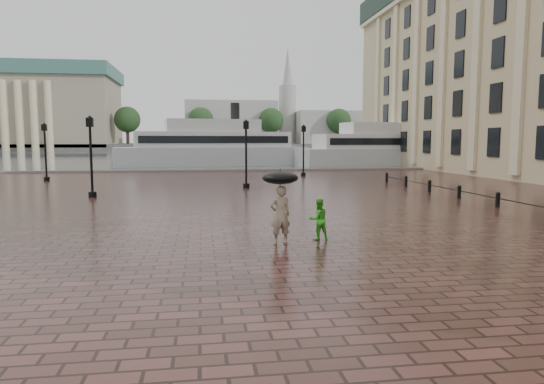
{
  "coord_description": "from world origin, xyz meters",
  "views": [
    {
      "loc": [
        0.07,
        -18.07,
        3.17
      ],
      "look_at": [
        2.45,
        -1.69,
        1.4
      ],
      "focal_mm": 32.0,
      "sensor_mm": 36.0,
      "label": 1
    }
  ],
  "objects": [
    {
      "name": "umbrella",
      "position": [
        2.42,
        -3.66,
        2.04
      ],
      "size": [
        1.1,
        1.1,
        1.17
      ],
      "color": "black",
      "rests_on": "ground"
    },
    {
      "name": "adult_pedestrian",
      "position": [
        2.42,
        -3.66,
        0.9
      ],
      "size": [
        0.73,
        0.55,
        1.81
      ],
      "primitive_type": "imported",
      "rotation": [
        0.0,
        0.0,
        3.33
      ],
      "color": "gray",
      "rests_on": "ground"
    },
    {
      "name": "street_lamps",
      "position": [
        -1.5,
        17.5,
        2.33
      ],
      "size": [
        21.44,
        14.44,
        4.4
      ],
      "color": "black",
      "rests_on": "ground"
    },
    {
      "name": "quay_edge",
      "position": [
        0.0,
        32.0,
        0.0
      ],
      "size": [
        80.0,
        0.6,
        0.3
      ],
      "primitive_type": "cube",
      "color": "slate",
      "rests_on": "ground"
    },
    {
      "name": "ferry_far",
      "position": [
        22.83,
        40.17,
        2.19
      ],
      "size": [
        22.7,
        8.44,
        7.27
      ],
      "rotation": [
        0.0,
        0.0,
        0.14
      ],
      "color": "#BBBBBB",
      "rests_on": "ground"
    },
    {
      "name": "museum",
      "position": [
        -55.0,
        144.61,
        13.91
      ],
      "size": [
        57.0,
        32.5,
        26.0
      ],
      "color": "gray",
      "rests_on": "ground"
    },
    {
      "name": "bollard_row",
      "position": [
        14.0,
        6.5,
        0.4
      ],
      "size": [
        0.22,
        21.22,
        0.73
      ],
      "color": "black",
      "rests_on": "ground"
    },
    {
      "name": "child_pedestrian",
      "position": [
        3.73,
        -3.19,
        0.66
      ],
      "size": [
        0.73,
        0.62,
        1.32
      ],
      "primitive_type": "imported",
      "rotation": [
        0.0,
        0.0,
        3.34
      ],
      "color": "green",
      "rests_on": "ground"
    },
    {
      "name": "far_shore",
      "position": [
        0.0,
        160.0,
        1.0
      ],
      "size": [
        300.0,
        60.0,
        2.0
      ],
      "primitive_type": "cube",
      "color": "#4C4C47",
      "rests_on": "ground"
    },
    {
      "name": "ground",
      "position": [
        0.0,
        0.0,
        0.0
      ],
      "size": [
        300.0,
        300.0,
        0.0
      ],
      "primitive_type": "plane",
      "color": "#351E18",
      "rests_on": "ground"
    },
    {
      "name": "harbour_water",
      "position": [
        0.0,
        92.0,
        0.0
      ],
      "size": [
        240.0,
        240.0,
        0.0
      ],
      "primitive_type": "plane",
      "color": "#485158",
      "rests_on": "ground"
    },
    {
      "name": "ferry_near",
      "position": [
        1.52,
        43.34,
        2.36
      ],
      "size": [
        24.45,
        8.93,
        7.84
      ],
      "rotation": [
        0.0,
        0.0,
        0.14
      ],
      "color": "#BBBBBB",
      "rests_on": "ground"
    },
    {
      "name": "distant_skyline",
      "position": [
        48.14,
        150.0,
        9.45
      ],
      "size": [
        102.5,
        22.0,
        33.0
      ],
      "color": "#A09E98",
      "rests_on": "ground"
    },
    {
      "name": "far_trees",
      "position": [
        0.0,
        138.0,
        9.42
      ],
      "size": [
        188.0,
        8.0,
        13.5
      ],
      "color": "#2D2119",
      "rests_on": "ground"
    }
  ]
}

